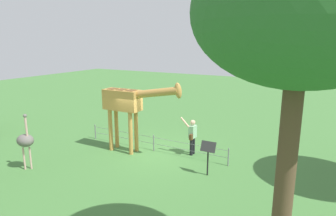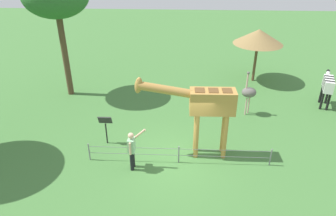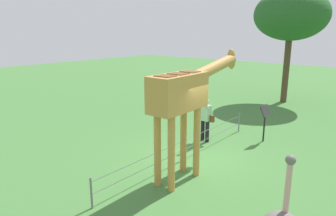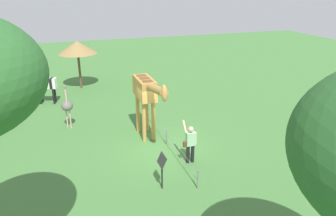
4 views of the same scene
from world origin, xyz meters
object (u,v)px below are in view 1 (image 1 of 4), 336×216
ostrich (25,141)px  info_sign (208,151)px  tree_east (301,16)px  visitor (192,135)px  giraffe (128,103)px

ostrich → info_sign: (6.37, 2.86, -0.23)m
ostrich → tree_east: bearing=-11.2°
visitor → ostrich: size_ratio=0.75×
giraffe → tree_east: size_ratio=0.59×
tree_east → visitor: bearing=125.1°
tree_east → giraffe: bearing=143.2°
giraffe → tree_east: bearing=-36.8°
ostrich → tree_east: 10.50m
visitor → info_sign: (1.35, -1.61, 0.05)m
visitor → info_sign: bearing=-50.1°
giraffe → tree_east: (7.08, -5.29, 3.03)m
visitor → ostrich: bearing=-138.4°
ostrich → tree_east: tree_east is taller
ostrich → info_sign: 6.99m
visitor → tree_east: bearing=-54.9°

